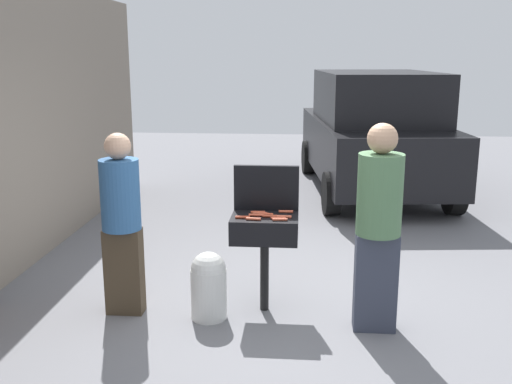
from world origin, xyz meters
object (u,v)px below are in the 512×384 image
Objects in this scene: hot_dog_3 at (280,219)px; hot_dog_10 at (258,212)px; hot_dog_2 at (253,219)px; hot_dog_7 at (284,217)px; hot_dog_9 at (278,218)px; propane_tank at (209,284)px; parked_minivan at (373,132)px; hot_dog_8 at (256,215)px; bbq_grill at (265,231)px; hot_dog_0 at (270,216)px; hot_dog_5 at (286,212)px; hot_dog_4 at (260,213)px; person_left at (121,218)px; person_right at (378,221)px; hot_dog_6 at (243,217)px; hot_dog_1 at (266,214)px.

hot_dog_3 and hot_dog_10 have the same top height.
hot_dog_7 is at bearing 19.76° from hot_dog_2.
propane_tank is at bearing -168.55° from hot_dog_9.
hot_dog_8 is at bearing 66.37° from parked_minivan.
bbq_grill is at bearing 67.13° from parked_minivan.
hot_dog_5 is at bearing 50.40° from hot_dog_0.
hot_dog_4 is 0.08× the size of person_left.
hot_dog_7 is at bearing 44.46° from hot_dog_9.
person_right is 0.39× the size of parked_minivan.
hot_dog_3 is 0.27m from hot_dog_5.
hot_dog_2 is at bearing -103.25° from hot_dog_4.
hot_dog_4 is 0.22m from hot_dog_9.
hot_dog_9 is at bearing -40.82° from hot_dog_4.
hot_dog_10 is (0.12, 0.18, 0.00)m from hot_dog_6.
parked_minivan reaches higher than hot_dog_7.
hot_dog_3 is at bearing -69.13° from hot_dog_9.
hot_dog_1 is 1.00× the size of hot_dog_7.
hot_dog_10 is at bearing 127.59° from hot_dog_4.
hot_dog_5 reaches higher than propane_tank.
bbq_grill is 0.17m from hot_dog_4.
hot_dog_10 is (-0.25, -0.05, 0.00)m from hot_dog_5.
hot_dog_5 is at bearing 44.54° from hot_dog_2.
hot_dog_2 is at bearing -168.00° from hot_dog_9.
hot_dog_1 is at bearing 30.57° from hot_dog_6.
bbq_grill is 1.28m from person_left.
person_right reaches higher than hot_dog_10.
propane_tank is at bearing -144.07° from hot_dog_10.
hot_dog_4 is 5.10m from parked_minivan.
hot_dog_0 and hot_dog_7 have the same top height.
hot_dog_2 is 0.03× the size of parked_minivan.
hot_dog_3 is 0.08× the size of person_left.
hot_dog_4 is 1.00× the size of hot_dog_10.
hot_dog_2 is 1.00× the size of hot_dog_7.
hot_dog_3 is (0.13, -0.16, 0.00)m from hot_dog_1.
hot_dog_2 is 0.08× the size of person_left.
hot_dog_10 is at bearing 133.48° from hot_dog_3.
hot_dog_8 is (-0.03, -0.07, 0.00)m from hot_dog_4.
hot_dog_5 is at bearing 75.48° from hot_dog_9.
hot_dog_5 is 0.21× the size of propane_tank.
hot_dog_3 is at bearing -47.19° from hot_dog_0.
hot_dog_0 is 1.00× the size of hot_dog_2.
hot_dog_0 is 0.03× the size of parked_minivan.
person_right is at bearing -9.32° from hot_dog_2.
hot_dog_0 is 5.16m from parked_minivan.
hot_dog_6 is (-0.37, -0.22, 0.00)m from hot_dog_5.
hot_dog_1 is at bearing 67.16° from bbq_grill.
hot_dog_3 is 0.27m from hot_dog_4.
hot_dog_6 is 0.08× the size of person_left.
bbq_grill is 6.90× the size of hot_dog_2.
hot_dog_4 and hot_dog_10 have the same top height.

